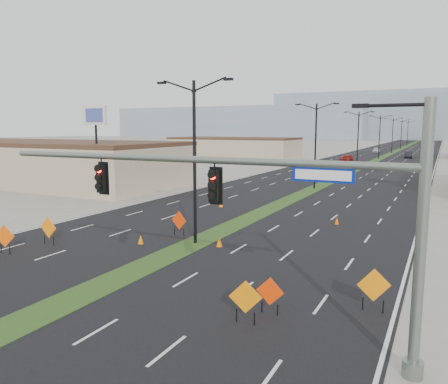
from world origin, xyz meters
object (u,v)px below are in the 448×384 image
at_px(streetlight_0, 195,157).
at_px(construction_sign_3, 246,298).
at_px(streetlight_4, 393,134).
at_px(streetlight_6, 408,133).
at_px(streetlight_3, 379,136).
at_px(streetlight_1, 316,143).
at_px(car_far, 376,150).
at_px(cone_3, 221,203).
at_px(pole_sign_west, 96,122).
at_px(signal_mast, 265,203).
at_px(construction_sign_5, 374,287).
at_px(construction_sign_4, 270,293).
at_px(construction_sign_0, 48,228).
at_px(cone_1, 219,242).
at_px(cone_0, 141,240).
at_px(car_mid, 408,155).
at_px(construction_sign_2, 179,221).
at_px(construction_sign_1, 5,237).
at_px(cone_2, 337,221).
at_px(car_left, 346,159).
at_px(streetlight_2, 358,138).
at_px(streetlight_5, 401,133).

relative_size(streetlight_0, construction_sign_3, 6.04).
distance_m(streetlight_4, streetlight_6, 56.00).
relative_size(streetlight_3, streetlight_4, 1.00).
xyz_separation_m(streetlight_1, car_far, (-4.37, 85.02, -4.73)).
distance_m(cone_3, pole_sign_west, 17.59).
distance_m(signal_mast, car_far, 123.77).
bearing_deg(pole_sign_west, construction_sign_5, -27.70).
bearing_deg(construction_sign_4, construction_sign_5, 27.10).
height_order(streetlight_6, cone_3, streetlight_6).
bearing_deg(construction_sign_0, streetlight_6, 87.47).
bearing_deg(streetlight_4, cone_1, -89.12).
distance_m(cone_0, cone_1, 4.96).
xyz_separation_m(car_mid, construction_sign_4, (2.04, -99.33, 0.07)).
xyz_separation_m(construction_sign_2, pole_sign_west, (-18.24, 12.07, 6.86)).
relative_size(construction_sign_4, construction_sign_5, 0.84).
bearing_deg(cone_1, construction_sign_1, -146.10).
relative_size(streetlight_6, pole_sign_west, 1.04).
relative_size(streetlight_1, cone_2, 18.51).
height_order(cone_3, pole_sign_west, pole_sign_west).
distance_m(streetlight_1, construction_sign_2, 27.19).
xyz_separation_m(streetlight_4, cone_1, (1.72, -112.04, -5.10)).
xyz_separation_m(streetlight_3, construction_sign_1, (-8.56, -90.94, -4.42)).
height_order(streetlight_3, cone_1, streetlight_3).
distance_m(streetlight_4, construction_sign_5, 118.42).
relative_size(streetlight_4, car_mid, 2.07).
bearing_deg(construction_sign_5, cone_0, 139.94).
height_order(signal_mast, car_left, signal_mast).
distance_m(streetlight_2, cone_3, 44.44).
bearing_deg(pole_sign_west, cone_0, -37.64).
bearing_deg(streetlight_3, streetlight_4, 90.00).
bearing_deg(construction_sign_5, streetlight_2, 76.29).
xyz_separation_m(car_left, cone_2, (11.40, -61.05, -0.56)).
distance_m(construction_sign_2, cone_3, 11.10).
height_order(streetlight_3, streetlight_5, same).
relative_size(streetlight_0, cone_1, 15.68).
bearing_deg(car_mid, streetlight_5, 91.89).
distance_m(streetlight_0, cone_3, 13.81).
relative_size(streetlight_6, construction_sign_0, 5.71).
distance_m(signal_mast, streetlight_2, 66.56).
bearing_deg(construction_sign_3, cone_1, 105.04).
height_order(streetlight_2, cone_2, streetlight_2).
bearing_deg(car_mid, cone_1, -97.67).
height_order(construction_sign_0, construction_sign_4, construction_sign_0).
xyz_separation_m(streetlight_1, streetlight_5, (0.00, 112.00, 0.00)).
xyz_separation_m(streetlight_2, car_left, (-4.67, 14.56, -4.59)).
bearing_deg(construction_sign_3, construction_sign_1, 155.16).
bearing_deg(construction_sign_5, pole_sign_west, 124.71).
distance_m(signal_mast, construction_sign_2, 15.89).
distance_m(signal_mast, cone_2, 20.12).
distance_m(car_left, car_mid, 23.48).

